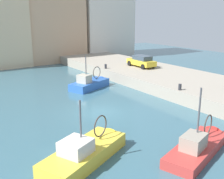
# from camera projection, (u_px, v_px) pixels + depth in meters

# --- Properties ---
(water_surface) EXTENTS (80.00, 80.00, 0.00)m
(water_surface) POSITION_uv_depth(u_px,v_px,m) (97.00, 113.00, 22.32)
(water_surface) COLOR #386070
(water_surface) RESTS_ON ground
(quay_wall) EXTENTS (9.00, 56.00, 1.20)m
(quay_wall) POSITION_uv_depth(u_px,v_px,m) (192.00, 85.00, 28.43)
(quay_wall) COLOR #9E9384
(quay_wall) RESTS_ON ground
(fishing_boat_blue) EXTENTS (5.76, 3.76, 4.49)m
(fishing_boat_blue) POSITION_uv_depth(u_px,v_px,m) (92.00, 86.00, 29.89)
(fishing_boat_blue) COLOR #2D60B7
(fishing_boat_blue) RESTS_ON ground
(fishing_boat_yellow) EXTENTS (6.57, 4.38, 4.45)m
(fishing_boat_yellow) POSITION_uv_depth(u_px,v_px,m) (89.00, 156.00, 15.29)
(fishing_boat_yellow) COLOR gold
(fishing_boat_yellow) RESTS_ON ground
(fishing_boat_red) EXTENTS (6.55, 3.53, 4.75)m
(fishing_boat_red) POSITION_uv_depth(u_px,v_px,m) (199.00, 149.00, 16.06)
(fishing_boat_red) COLOR #BC3833
(fishing_boat_red) RESTS_ON ground
(parked_car_yellow) EXTENTS (1.97, 4.20, 1.46)m
(parked_car_yellow) POSITION_uv_depth(u_px,v_px,m) (141.00, 61.00, 34.81)
(parked_car_yellow) COLOR gold
(parked_car_yellow) RESTS_ON quay_wall
(mooring_bollard_mid) EXTENTS (0.28, 0.28, 0.55)m
(mooring_bollard_mid) POSITION_uv_depth(u_px,v_px,m) (180.00, 87.00, 24.34)
(mooring_bollard_mid) COLOR #2D2D33
(mooring_bollard_mid) RESTS_ON quay_wall
(mooring_bollard_north) EXTENTS (0.28, 0.28, 0.55)m
(mooring_bollard_north) POSITION_uv_depth(u_px,v_px,m) (106.00, 66.00, 33.88)
(mooring_bollard_north) COLOR #2D2D33
(mooring_bollard_north) RESTS_ON quay_wall
(waterfront_building_west) EXTENTS (9.95, 8.02, 16.17)m
(waterfront_building_west) POSITION_uv_depth(u_px,v_px,m) (102.00, 12.00, 50.57)
(waterfront_building_west) COLOR silver
(waterfront_building_west) RESTS_ON ground
(waterfront_building_west_mid) EXTENTS (9.96, 7.73, 13.70)m
(waterfront_building_west_mid) POSITION_uv_depth(u_px,v_px,m) (50.00, 19.00, 45.46)
(waterfront_building_west_mid) COLOR tan
(waterfront_building_west_mid) RESTS_ON ground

